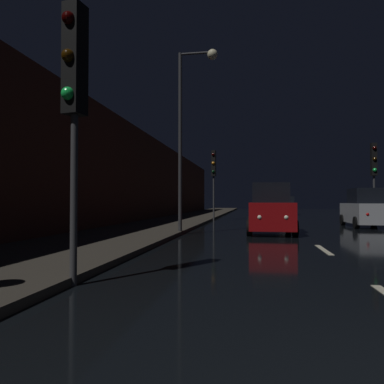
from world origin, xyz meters
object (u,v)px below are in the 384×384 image
(streetlamp_overhead, at_px, (190,114))
(car_parked_right_far, at_px, (366,209))
(car_distant_taillights, at_px, (287,206))
(traffic_light_far_left, at_px, (214,169))
(traffic_light_near_left, at_px, (74,81))
(car_approaching_headlights, at_px, (270,210))
(traffic_light_far_right, at_px, (374,166))

(streetlamp_overhead, relative_size, car_parked_right_far, 1.87)
(car_distant_taillights, bearing_deg, streetlamp_overhead, 165.86)
(car_parked_right_far, bearing_deg, car_distant_taillights, 8.33)
(traffic_light_far_left, relative_size, streetlamp_overhead, 0.66)
(traffic_light_near_left, bearing_deg, traffic_light_far_left, -170.41)
(traffic_light_far_left, distance_m, car_distant_taillights, 14.65)
(traffic_light_near_left, relative_size, streetlamp_overhead, 0.61)
(traffic_light_near_left, distance_m, car_distant_taillights, 34.56)
(car_distant_taillights, bearing_deg, traffic_light_far_left, 153.71)
(traffic_light_near_left, distance_m, streetlamp_overhead, 9.68)
(traffic_light_near_left, relative_size, car_approaching_headlights, 1.08)
(traffic_light_near_left, height_order, car_distant_taillights, traffic_light_near_left)
(car_parked_right_far, bearing_deg, streetlamp_overhead, 125.15)
(traffic_light_far_left, height_order, streetlamp_overhead, streetlamp_overhead)
(streetlamp_overhead, relative_size, car_distant_taillights, 2.04)
(streetlamp_overhead, height_order, car_parked_right_far, streetlamp_overhead)
(car_approaching_headlights, bearing_deg, car_parked_right_far, 131.62)
(traffic_light_far_right, relative_size, car_approaching_headlights, 1.09)
(traffic_light_near_left, distance_m, car_approaching_headlights, 11.81)
(traffic_light_far_left, distance_m, car_parked_right_far, 10.82)
(streetlamp_overhead, xyz_separation_m, car_parked_right_far, (8.79, 6.19, -4.19))
(car_approaching_headlights, bearing_deg, streetlamp_overhead, -67.59)
(traffic_light_far_right, relative_size, streetlamp_overhead, 0.61)
(streetlamp_overhead, xyz_separation_m, car_approaching_headlights, (3.40, 1.40, -4.15))
(streetlamp_overhead, bearing_deg, traffic_light_far_right, 37.25)
(streetlamp_overhead, bearing_deg, traffic_light_near_left, -92.01)
(traffic_light_near_left, relative_size, traffic_light_far_left, 0.92)
(car_distant_taillights, height_order, car_parked_right_far, car_parked_right_far)
(streetlamp_overhead, bearing_deg, traffic_light_far_left, 91.16)
(traffic_light_far_right, bearing_deg, car_distant_taillights, -166.80)
(traffic_light_far_left, height_order, car_distant_taillights, traffic_light_far_left)
(traffic_light_far_right, distance_m, car_parked_right_far, 2.86)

